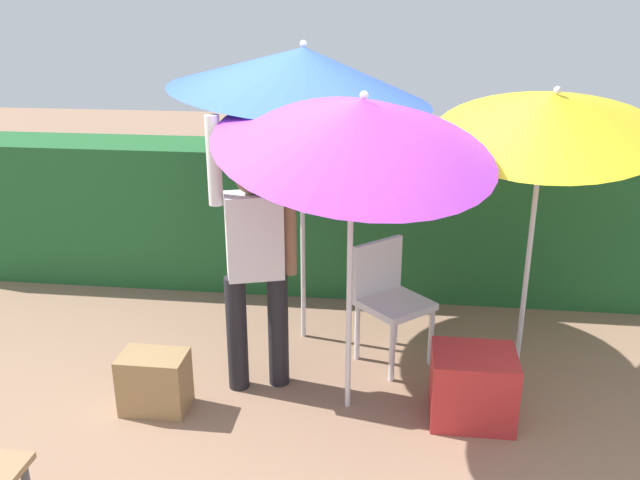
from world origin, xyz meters
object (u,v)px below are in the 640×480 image
umbrella_rainbow (302,71)px  crate_cardboard (155,382)px  cooler_box (472,386)px  person_vendor (255,260)px  chair_plastic (389,295)px  umbrella_orange (358,125)px  umbrella_yellow (550,114)px

umbrella_rainbow → crate_cardboard: bearing=-125.9°
cooler_box → crate_cardboard: (-2.03, -0.15, -0.03)m
person_vendor → cooler_box: size_ratio=3.62×
chair_plastic → umbrella_rainbow: bearing=157.6°
umbrella_rainbow → cooler_box: bearing=-38.8°
umbrella_rainbow → crate_cardboard: umbrella_rainbow is taller
umbrella_rainbow → person_vendor: umbrella_rainbow is taller
chair_plastic → umbrella_orange: bearing=-107.3°
cooler_box → umbrella_rainbow: bearing=141.2°
umbrella_rainbow → cooler_box: size_ratio=4.51×
umbrella_orange → umbrella_yellow: bearing=30.2°
umbrella_rainbow → crate_cardboard: size_ratio=5.52×
umbrella_orange → crate_cardboard: 2.10m
umbrella_rainbow → cooler_box: umbrella_rainbow is taller
umbrella_orange → cooler_box: (0.76, -0.05, -1.63)m
umbrella_rainbow → umbrella_yellow: umbrella_rainbow is taller
crate_cardboard → umbrella_rainbow: bearing=54.1°
umbrella_yellow → cooler_box: umbrella_yellow is taller
person_vendor → crate_cardboard: person_vendor is taller
umbrella_orange → chair_plastic: bearing=72.7°
umbrella_yellow → chair_plastic: (-0.99, -0.04, -1.32)m
umbrella_orange → crate_cardboard: (-1.27, -0.20, -1.66)m
umbrella_orange → crate_cardboard: bearing=-170.9°
crate_cardboard → person_vendor: bearing=31.3°
person_vendor → chair_plastic: person_vendor is taller
crate_cardboard → chair_plastic: bearing=30.1°
person_vendor → umbrella_yellow: bearing=15.9°
umbrella_orange → person_vendor: bearing=166.0°
person_vendor → cooler_box: (1.42, -0.22, -0.70)m
crate_cardboard → umbrella_orange: bearing=9.1°
umbrella_orange → chair_plastic: size_ratio=2.57×
cooler_box → person_vendor: bearing=171.2°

